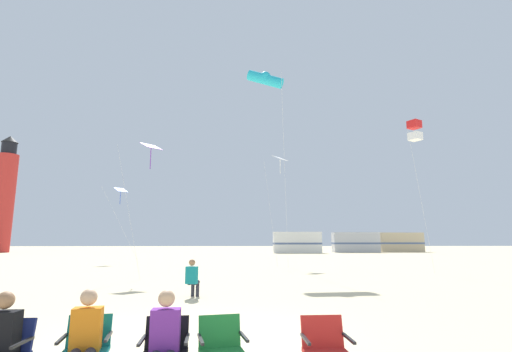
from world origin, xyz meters
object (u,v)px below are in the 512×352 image
Objects in this scene: kite_diamond_violet at (150,150)px; kite_box_scarlet at (415,131)px; camp_chair_green at (221,345)px; rv_van_silver at (355,242)px; camp_chair_teal at (86,344)px; kite_flyer_standing at (193,277)px; kite_diamond_blue at (121,192)px; lighthouse_distant at (4,197)px; kite_tube_cyan at (265,79)px; camp_chair_navy at (3,350)px; rv_van_tan at (400,242)px; spectator_black_chair at (164,339)px; kite_diamond_white at (280,162)px; spectator_teal_chair at (85,337)px; camp_chair_red at (325,345)px; camp_chair_black at (165,346)px; rv_van_white at (297,243)px.

kite_box_scarlet is at bearing 4.95° from kite_diamond_violet.
camp_chair_green is 0.13× the size of rv_van_silver.
kite_flyer_standing reaches higher than camp_chair_teal.
kite_flyer_standing is 45.43m from rv_van_silver.
kite_diamond_blue is 33.72m from lighthouse_distant.
kite_tube_cyan is 2.01× the size of rv_van_silver.
kite_flyer_standing is at bearing 79.08° from camp_chair_navy.
kite_box_scarlet is at bearing -38.28° from lighthouse_distant.
rv_van_tan reaches higher than camp_chair_teal.
kite_diamond_white is (3.67, 22.39, 6.79)m from spectator_black_chair.
kite_flyer_standing is 15.75m from kite_box_scarlet.
camp_chair_teal is 0.18m from spectator_teal_chair.
kite_tube_cyan is (0.52, 19.04, 11.93)m from camp_chair_red.
camp_chair_navy is 2.52m from camp_chair_green.
spectator_teal_chair is at bearing 176.37° from camp_chair_black.
camp_chair_green is at bearing -55.99° from lighthouse_distant.
rv_van_white is at bearing 80.12° from camp_chair_red.
camp_chair_red is at bearing -15.42° from camp_chair_green.
kite_tube_cyan is at bearing 69.41° from spectator_teal_chair.
rv_van_silver is (50.27, -0.98, -6.45)m from lighthouse_distant.
rv_van_silver is (18.13, 49.11, 0.78)m from spectator_teal_chair.
camp_chair_navy is at bearing -102.68° from kite_tube_cyan.
kite_diamond_blue is at bearing 110.61° from camp_chair_red.
camp_chair_teal is 0.10× the size of kite_box_scarlet.
kite_flyer_standing is at bearing -102.40° from rv_van_white.
spectator_black_chair is 7.47m from kite_flyer_standing.
spectator_teal_chair and kite_flyer_standing have the same top height.
spectator_teal_chair is 0.15× the size of kite_diamond_white.
rv_van_white is (10.29, 46.79, 0.89)m from camp_chair_navy.
kite_box_scarlet is at bearing -98.48° from rv_van_silver.
camp_chair_red is (3.77, 0.04, 0.00)m from camp_chair_navy.
camp_chair_navy is at bearing -118.80° from rv_van_tan.
camp_chair_navy is 24.01m from kite_diamond_white.
spectator_black_chair is 28.58m from kite_diamond_blue.
camp_chair_teal is 1.00× the size of camp_chair_green.
kite_diamond_violet is 14.68m from kite_box_scarlet.
rv_van_white is at bearing 75.72° from spectator_black_chair.
camp_chair_teal is 15.52m from kite_diamond_violet.
spectator_black_chair is 60.58m from lighthouse_distant.
kite_box_scarlet is at bearing 42.57° from spectator_teal_chair.
rv_van_tan reaches higher than camp_chair_black.
camp_chair_teal is at bearing -78.60° from kite_diamond_violet.
camp_chair_green is 23.44m from kite_diamond_white.
spectator_teal_chair is at bearing -100.84° from rv_van_white.
kite_diamond_white reaches higher than rv_van_white.
kite_tube_cyan reaches higher than camp_chair_navy.
rv_van_white is at bearing 76.27° from camp_chair_navy.
kite_diamond_blue is 0.93× the size of rv_van_tan.
camp_chair_green is at bearing -8.29° from spectator_teal_chair.
kite_diamond_violet is at bearing 90.93° from camp_chair_teal.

